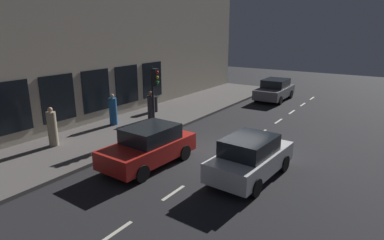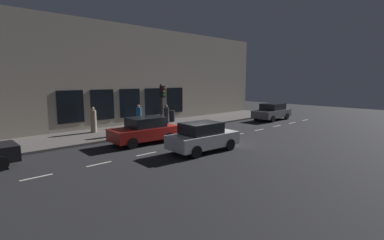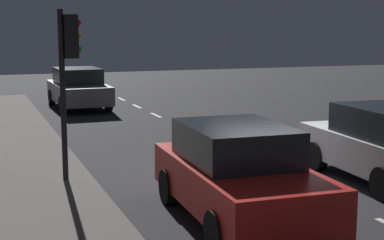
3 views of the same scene
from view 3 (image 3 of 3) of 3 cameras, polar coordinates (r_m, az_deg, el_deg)
name	(u,v)px [view 3 (image 3 of 3)]	position (r m, az deg, el deg)	size (l,w,h in m)	color
ground_plane	(273,170)	(13.13, 7.95, -4.88)	(60.00, 60.00, 0.00)	#232326
lane_centre_line	(252,160)	(13.99, 5.98, -3.96)	(0.12, 27.20, 0.01)	beige
traffic_light	(69,57)	(11.54, -12.08, 6.09)	(0.46, 0.32, 3.35)	black
parked_car_0	(383,144)	(12.49, 18.34, -2.28)	(1.99, 4.03, 1.58)	silver
parked_car_2	(79,88)	(23.37, -11.13, 3.10)	(2.02, 4.28, 1.58)	slate
parked_car_3	(238,174)	(9.52, 4.54, -5.29)	(2.03, 4.10, 1.58)	red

